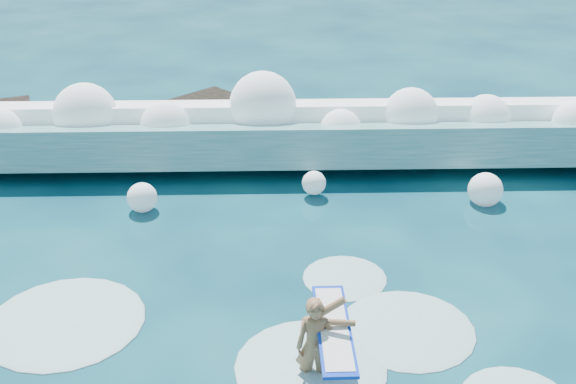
{
  "coord_description": "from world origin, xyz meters",
  "views": [
    {
      "loc": [
        1.18,
        -10.64,
        7.45
      ],
      "look_at": [
        1.5,
        2.0,
        1.2
      ],
      "focal_mm": 45.0,
      "sensor_mm": 36.0,
      "label": 1
    }
  ],
  "objects": [
    {
      "name": "ground",
      "position": [
        0.0,
        0.0,
        0.0
      ],
      "size": [
        200.0,
        200.0,
        0.0
      ],
      "primitive_type": "plane",
      "color": "#082A40",
      "rests_on": "ground"
    },
    {
      "name": "breaking_wave",
      "position": [
        1.65,
        6.49,
        0.58
      ],
      "size": [
        19.22,
        2.94,
        1.66
      ],
      "color": "teal",
      "rests_on": "ground"
    },
    {
      "name": "rock_cluster",
      "position": [
        -3.64,
        7.43,
        0.41
      ],
      "size": [
        8.22,
        3.17,
        1.3
      ],
      "color": "black",
      "rests_on": "ground"
    },
    {
      "name": "surfer_with_board",
      "position": [
        1.87,
        -1.91,
        0.6
      ],
      "size": [
        0.85,
        2.82,
        1.62
      ],
      "color": "#8A6140",
      "rests_on": "ground"
    },
    {
      "name": "wave_spray",
      "position": [
        1.09,
        6.48,
        1.04
      ],
      "size": [
        15.46,
        4.42,
        2.25
      ],
      "color": "white",
      "rests_on": "ground"
    },
    {
      "name": "surf_foam",
      "position": [
        0.72,
        -1.31,
        0.0
      ],
      "size": [
        9.34,
        5.99,
        0.14
      ],
      "color": "silver",
      "rests_on": "ground"
    }
  ]
}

